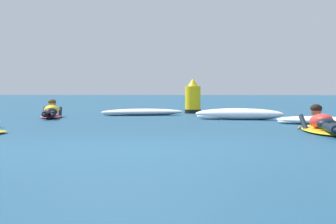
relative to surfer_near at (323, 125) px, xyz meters
name	(u,v)px	position (x,y,z in m)	size (l,w,h in m)	color
ground_plane	(184,115)	(-2.90, 6.80, -0.14)	(120.00, 120.00, 0.00)	navy
surfer_near	(323,125)	(0.00, 0.00, 0.00)	(0.74, 2.62, 0.55)	yellow
surfer_far	(51,113)	(-6.35, 4.93, 0.00)	(1.01, 2.44, 0.53)	#E54C66
whitewater_front	(239,114)	(-1.35, 4.39, 0.00)	(2.28, 0.80, 0.29)	white
whitewater_mid_left	(318,121)	(0.30, 2.55, -0.05)	(1.93, 1.26, 0.18)	white
whitewater_mid_right	(143,112)	(-4.11, 6.59, -0.04)	(2.51, 1.34, 0.20)	white
channel_marker_buoy	(193,99)	(-2.73, 8.27, 0.31)	(0.52, 0.52, 1.10)	yellow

